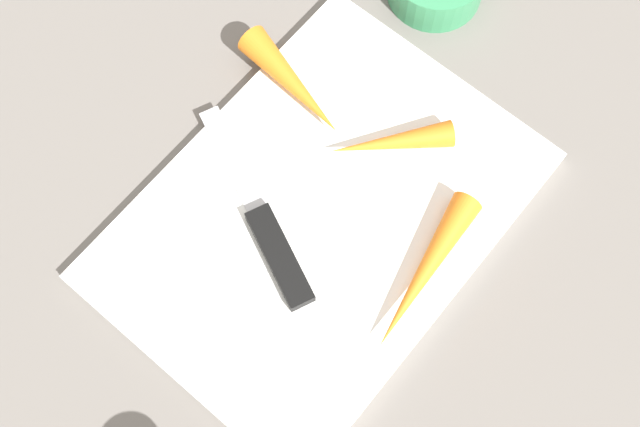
% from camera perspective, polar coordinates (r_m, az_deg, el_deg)
% --- Properties ---
extents(ground_plane, '(1.40, 1.40, 0.00)m').
position_cam_1_polar(ground_plane, '(0.67, -0.00, -0.33)').
color(ground_plane, slate).
extents(cutting_board, '(0.36, 0.26, 0.01)m').
position_cam_1_polar(cutting_board, '(0.67, -0.00, -0.17)').
color(cutting_board, white).
rests_on(cutting_board, ground_plane).
extents(knife, '(0.10, 0.19, 0.01)m').
position_cam_1_polar(knife, '(0.65, -3.20, -2.36)').
color(knife, '#B7B7BC').
rests_on(knife, cutting_board).
extents(carrot_longest, '(0.15, 0.04, 0.03)m').
position_cam_1_polar(carrot_longest, '(0.64, 7.65, -4.21)').
color(carrot_longest, orange).
rests_on(carrot_longest, cutting_board).
extents(carrot_shortest, '(0.10, 0.09, 0.02)m').
position_cam_1_polar(carrot_shortest, '(0.68, 5.21, 5.18)').
color(carrot_shortest, orange).
rests_on(carrot_shortest, cutting_board).
extents(carrot_medium, '(0.05, 0.12, 0.03)m').
position_cam_1_polar(carrot_medium, '(0.70, -1.98, 9.40)').
color(carrot_medium, orange).
rests_on(carrot_medium, cutting_board).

